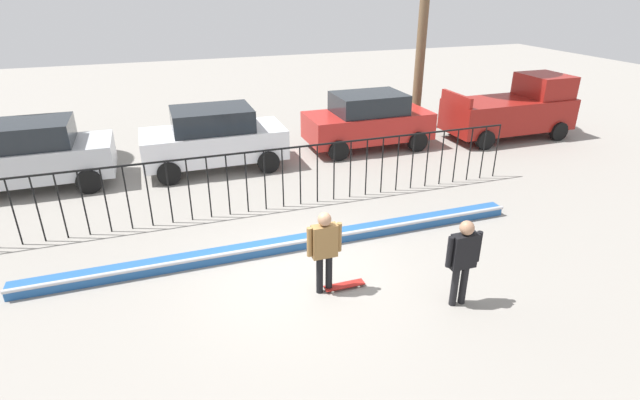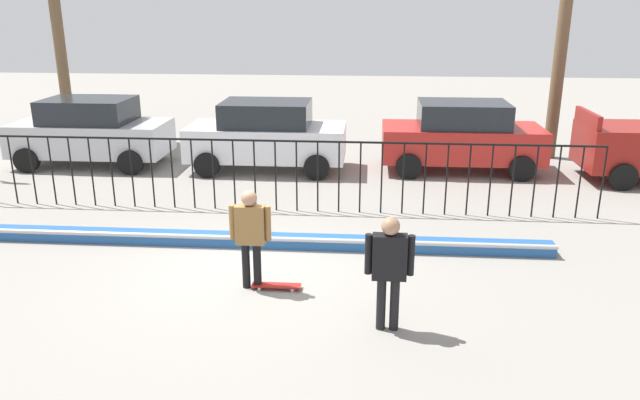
{
  "view_description": "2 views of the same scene",
  "coord_description": "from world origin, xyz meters",
  "px_view_note": "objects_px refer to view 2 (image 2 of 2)",
  "views": [
    {
      "loc": [
        -2.45,
        -7.91,
        5.45
      ],
      "look_at": [
        0.59,
        0.79,
        1.25
      ],
      "focal_mm": 27.43,
      "sensor_mm": 36.0,
      "label": 1
    },
    {
      "loc": [
        2.03,
        -9.61,
        4.45
      ],
      "look_at": [
        1.16,
        1.17,
        0.96
      ],
      "focal_mm": 34.45,
      "sensor_mm": 36.0,
      "label": 2
    }
  ],
  "objects_px": {
    "parked_car_white": "(267,135)",
    "parked_car_red": "(462,136)",
    "camera_operator": "(389,263)",
    "skateboard": "(276,286)",
    "parked_car_silver": "(91,131)",
    "skateboarder": "(250,230)"
  },
  "relations": [
    {
      "from": "camera_operator",
      "to": "parked_car_white",
      "type": "distance_m",
      "value": 9.13
    },
    {
      "from": "skateboarder",
      "to": "skateboard",
      "type": "bearing_deg",
      "value": 14.95
    },
    {
      "from": "skateboard",
      "to": "skateboarder",
      "type": "bearing_deg",
      "value": 162.86
    },
    {
      "from": "skateboard",
      "to": "parked_car_white",
      "type": "distance_m",
      "value": 7.62
    },
    {
      "from": "parked_car_red",
      "to": "camera_operator",
      "type": "bearing_deg",
      "value": -103.41
    },
    {
      "from": "camera_operator",
      "to": "parked_car_white",
      "type": "bearing_deg",
      "value": -35.66
    },
    {
      "from": "skateboarder",
      "to": "skateboard",
      "type": "xyz_separation_m",
      "value": [
        0.4,
        -0.03,
        -0.94
      ]
    },
    {
      "from": "parked_car_white",
      "to": "parked_car_red",
      "type": "height_order",
      "value": "same"
    },
    {
      "from": "skateboarder",
      "to": "parked_car_white",
      "type": "relative_size",
      "value": 0.39
    },
    {
      "from": "skateboard",
      "to": "parked_car_silver",
      "type": "relative_size",
      "value": 0.19
    },
    {
      "from": "camera_operator",
      "to": "parked_car_silver",
      "type": "relative_size",
      "value": 0.39
    },
    {
      "from": "skateboarder",
      "to": "parked_car_white",
      "type": "height_order",
      "value": "parked_car_white"
    },
    {
      "from": "parked_car_red",
      "to": "parked_car_white",
      "type": "bearing_deg",
      "value": -176.18
    },
    {
      "from": "skateboarder",
      "to": "parked_car_silver",
      "type": "xyz_separation_m",
      "value": [
        -6.01,
        7.52,
        -0.02
      ]
    },
    {
      "from": "skateboarder",
      "to": "parked_car_silver",
      "type": "bearing_deg",
      "value": 147.9
    },
    {
      "from": "skateboard",
      "to": "parked_car_white",
      "type": "height_order",
      "value": "parked_car_white"
    },
    {
      "from": "skateboard",
      "to": "parked_car_white",
      "type": "bearing_deg",
      "value": 87.55
    },
    {
      "from": "parked_car_silver",
      "to": "parked_car_white",
      "type": "bearing_deg",
      "value": -0.85
    },
    {
      "from": "skateboard",
      "to": "parked_car_silver",
      "type": "xyz_separation_m",
      "value": [
        -6.41,
        7.55,
        0.91
      ]
    },
    {
      "from": "camera_operator",
      "to": "parked_car_white",
      "type": "relative_size",
      "value": 0.39
    },
    {
      "from": "skateboarder",
      "to": "parked_car_white",
      "type": "bearing_deg",
      "value": 116.64
    },
    {
      "from": "parked_car_silver",
      "to": "parked_car_red",
      "type": "xyz_separation_m",
      "value": [
        10.38,
        0.2,
        0.0
      ]
    }
  ]
}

